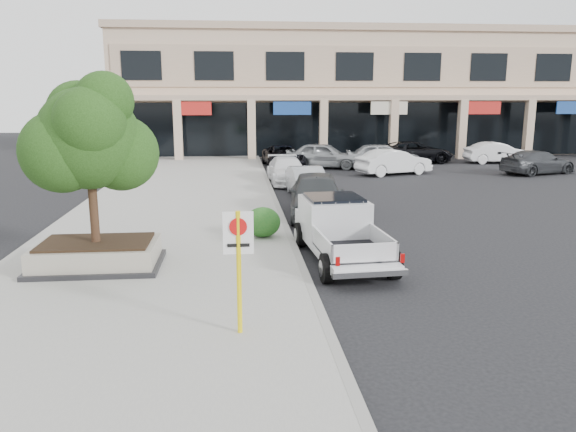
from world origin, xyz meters
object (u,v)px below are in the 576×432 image
object	(u,v)px
curb_car_a	(316,194)
pickup_truck	(342,232)
planter_tree	(96,138)
lot_car_a	(323,155)
lot_car_c	(538,162)
curb_car_c	(287,170)
curb_car_d	(283,156)
lot_car_d	(414,152)
lot_car_e	(383,156)
planter	(97,255)
no_parking_sign	(239,255)
curb_car_b	(307,182)
lot_car_b	(394,162)
lot_car_f	(497,153)

from	to	relation	value
curb_car_a	pickup_truck	bearing A→B (deg)	-84.92
planter_tree	lot_car_a	world-z (taller)	planter_tree
lot_car_c	curb_car_c	bearing A→B (deg)	79.65
curb_car_c	lot_car_a	xyz separation A→B (m)	(2.84, 5.92, 0.14)
curb_car_d	lot_car_a	size ratio (longest dim) A/B	1.04
curb_car_c	lot_car_d	size ratio (longest dim) A/B	0.87
curb_car_a	lot_car_a	xyz separation A→B (m)	(2.51, 14.09, -0.03)
planter_tree	lot_car_a	bearing A→B (deg)	66.10
pickup_truck	lot_car_e	distance (m)	20.43
lot_car_a	planter	bearing A→B (deg)	172.77
curb_car_d	lot_car_d	xyz separation A→B (m)	(8.94, 1.36, 0.05)
curb_car_c	lot_car_d	xyz separation A→B (m)	(9.34, 8.14, 0.07)
curb_car_c	no_parking_sign	bearing A→B (deg)	-99.82
lot_car_e	planter	bearing A→B (deg)	154.68
planter_tree	curb_car_c	world-z (taller)	planter_tree
curb_car_b	curb_car_d	world-z (taller)	curb_car_d
lot_car_c	curb_car_d	bearing A→B (deg)	53.51
lot_car_b	lot_car_d	world-z (taller)	lot_car_d
planter	curb_car_d	bearing A→B (deg)	72.58
curb_car_b	planter_tree	bearing A→B (deg)	-126.81
lot_car_f	curb_car_d	bearing A→B (deg)	93.85
pickup_truck	lot_car_b	size ratio (longest dim) A/B	1.19
lot_car_b	lot_car_d	size ratio (longest dim) A/B	0.84
planter_tree	lot_car_d	xyz separation A→B (m)	(15.47, 22.44, -2.69)
curb_car_d	curb_car_a	bearing A→B (deg)	-94.80
lot_car_a	curb_car_a	bearing A→B (deg)	-173.30
lot_car_c	lot_car_f	world-z (taller)	lot_car_f
no_parking_sign	lot_car_a	size ratio (longest dim) A/B	0.49
planter	curb_car_c	distance (m)	15.76
curb_car_b	lot_car_e	bearing A→B (deg)	54.08
no_parking_sign	pickup_truck	xyz separation A→B (m)	(2.85, 4.87, -0.81)
lot_car_f	curb_car_a	bearing A→B (deg)	138.20
lot_car_b	curb_car_a	bearing A→B (deg)	132.16
lot_car_e	pickup_truck	bearing A→B (deg)	169.39
no_parking_sign	curb_car_d	bearing A→B (deg)	83.17
planter_tree	curb_car_a	xyz separation A→B (m)	(6.45, 6.14, -2.59)
no_parking_sign	lot_car_e	xyz separation A→B (m)	(9.15, 24.30, -0.84)
planter	lot_car_a	distance (m)	22.32
curb_car_d	lot_car_e	world-z (taller)	lot_car_e
curb_car_a	lot_car_d	size ratio (longest dim) A/B	0.92
no_parking_sign	lot_car_e	bearing A→B (deg)	69.38
planter	lot_car_f	world-z (taller)	lot_car_f
planter_tree	curb_car_c	bearing A→B (deg)	66.82
planter	planter_tree	xyz separation A→B (m)	(0.13, 0.15, 2.94)
pickup_truck	lot_car_b	xyz separation A→B (m)	(6.22, 16.69, -0.10)
curb_car_d	lot_car_b	distance (m)	7.27
lot_car_a	lot_car_c	world-z (taller)	lot_car_a
planter	lot_car_f	bearing A→B (deg)	46.05
planter_tree	lot_car_e	bearing A→B (deg)	57.42
lot_car_b	lot_car_c	xyz separation A→B (m)	(8.37, -0.54, -0.04)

